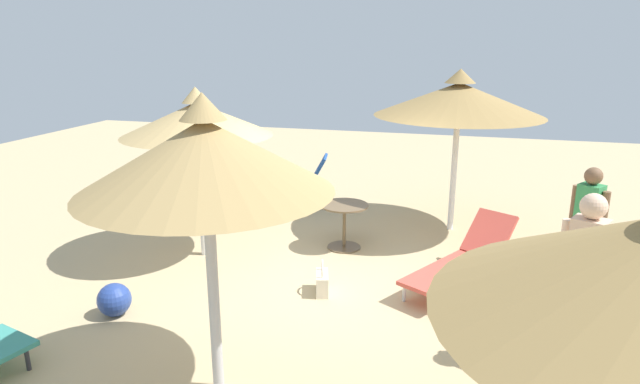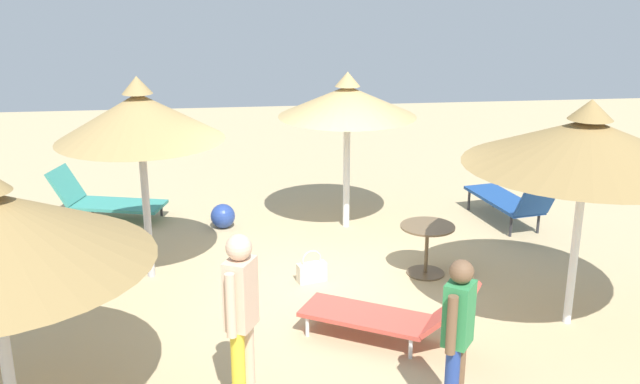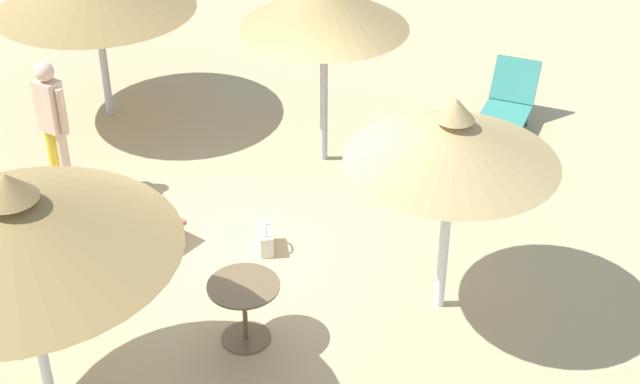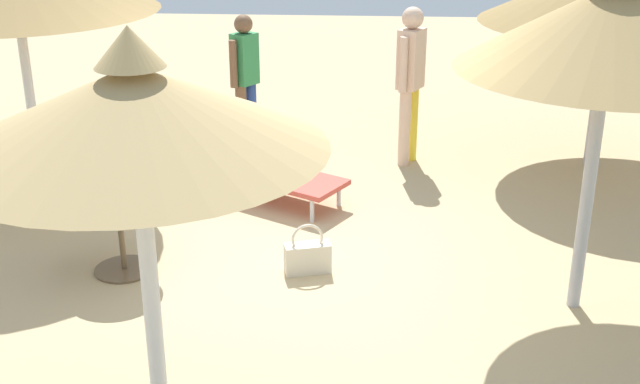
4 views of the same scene
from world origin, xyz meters
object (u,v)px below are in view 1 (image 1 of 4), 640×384
at_px(lounge_chair_near_left, 462,260).
at_px(person_standing_front, 584,271).
at_px(side_table_round, 344,218).
at_px(parasol_umbrella_far_left, 205,156).
at_px(beach_ball, 114,300).
at_px(parasol_umbrella_near_right, 459,99).
at_px(handbag, 322,282).
at_px(parasol_umbrella_center, 197,119).
at_px(lounge_chair_edge, 282,183).
at_px(person_standing_center, 587,222).

bearing_deg(lounge_chair_near_left, person_standing_front, -146.48).
bearing_deg(person_standing_front, side_table_round, 48.77).
distance_m(parasol_umbrella_far_left, beach_ball, 2.80).
height_order(parasol_umbrella_near_right, beach_ball, parasol_umbrella_near_right).
distance_m(handbag, beach_ball, 2.46).
height_order(parasol_umbrella_center, person_standing_front, parasol_umbrella_center).
xyz_separation_m(handbag, beach_ball, (-1.18, 2.16, 0.04)).
bearing_deg(beach_ball, parasol_umbrella_center, -4.64).
bearing_deg(lounge_chair_edge, parasol_umbrella_center, 173.08).
xyz_separation_m(parasol_umbrella_center, person_standing_center, (0.22, -5.13, -1.11)).
height_order(person_standing_front, person_standing_center, person_standing_front).
bearing_deg(parasol_umbrella_near_right, person_standing_front, -161.08).
bearing_deg(parasol_umbrella_near_right, lounge_chair_near_left, -174.21).
relative_size(parasol_umbrella_far_left, side_table_round, 3.70).
xyz_separation_m(parasol_umbrella_far_left, handbag, (2.12, -0.41, -2.02)).
xyz_separation_m(side_table_round, beach_ball, (-2.73, 2.09, -0.28)).
bearing_deg(lounge_chair_edge, beach_ball, 174.05).
bearing_deg(handbag, parasol_umbrella_near_right, -27.20).
height_order(person_standing_center, beach_ball, person_standing_center).
relative_size(parasol_umbrella_far_left, person_standing_front, 1.52).
xyz_separation_m(person_standing_front, person_standing_center, (1.90, -0.38, -0.12)).
bearing_deg(person_standing_center, parasol_umbrella_near_right, 41.76).
bearing_deg(person_standing_front, person_standing_center, -11.30).
bearing_deg(parasol_umbrella_center, person_standing_center, -87.58).
distance_m(parasol_umbrella_near_right, lounge_chair_near_left, 2.82).
xyz_separation_m(lounge_chair_near_left, beach_ball, (-1.88, 3.84, -0.15)).
xyz_separation_m(lounge_chair_edge, person_standing_center, (-2.38, -4.82, 0.45)).
bearing_deg(lounge_chair_near_left, handbag, 112.52).
height_order(parasol_umbrella_far_left, side_table_round, parasol_umbrella_far_left).
relative_size(parasol_umbrella_center, lounge_chair_edge, 1.24).
distance_m(side_table_round, beach_ball, 3.45).
height_order(parasol_umbrella_center, lounge_chair_near_left, parasol_umbrella_center).
distance_m(parasol_umbrella_center, lounge_chair_edge, 3.04).
bearing_deg(side_table_round, person_standing_front, -131.23).
bearing_deg(handbag, beach_ball, 118.71).
distance_m(lounge_chair_edge, handbag, 3.76).
xyz_separation_m(parasol_umbrella_center, side_table_round, (0.79, -1.93, -1.53)).
bearing_deg(parasol_umbrella_center, beach_ball, 175.36).
bearing_deg(side_table_round, lounge_chair_near_left, -116.02).
relative_size(handbag, beach_ball, 1.15).
bearing_deg(handbag, person_standing_center, -72.75).
distance_m(parasol_umbrella_far_left, lounge_chair_near_left, 3.95).
distance_m(parasol_umbrella_center, person_standing_center, 5.26).
bearing_deg(handbag, parasol_umbrella_center, 69.32).
height_order(lounge_chair_near_left, person_standing_front, person_standing_front).
distance_m(parasol_umbrella_near_right, person_standing_front, 4.14).
height_order(lounge_chair_edge, handbag, lounge_chair_edge).
height_order(parasol_umbrella_center, side_table_round, parasol_umbrella_center).
relative_size(lounge_chair_near_left, handbag, 4.41).
bearing_deg(parasol_umbrella_near_right, side_table_round, 130.15).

